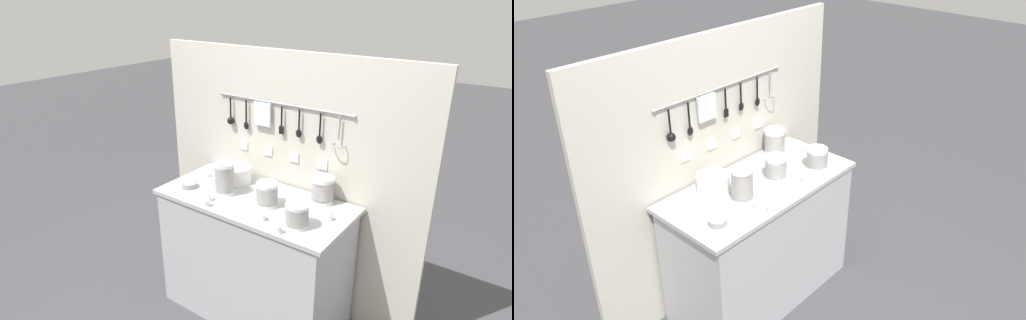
{
  "view_description": "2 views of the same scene",
  "coord_description": "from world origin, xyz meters",
  "views": [
    {
      "loc": [
        1.54,
        -2.11,
        2.28
      ],
      "look_at": [
        0.0,
        0.01,
        1.23
      ],
      "focal_mm": 30.0,
      "sensor_mm": 36.0,
      "label": 1
    },
    {
      "loc": [
        -2.04,
        -1.94,
        2.66
      ],
      "look_at": [
        0.07,
        -0.03,
        1.1
      ],
      "focal_mm": 35.0,
      "sensor_mm": 36.0,
      "label": 2
    }
  ],
  "objects": [
    {
      "name": "cup_back_left",
      "position": [
        0.38,
        -0.28,
        0.97
      ],
      "size": [
        0.04,
        0.04,
        0.05
      ],
      "color": "white",
      "rests_on": "counter"
    },
    {
      "name": "cup_edge_far",
      "position": [
        0.55,
        0.04,
        0.97
      ],
      "size": [
        0.04,
        0.04,
        0.05
      ],
      "color": "white",
      "rests_on": "counter"
    },
    {
      "name": "bowl_stack_short_front",
      "position": [
        0.4,
        0.22,
        1.04
      ],
      "size": [
        0.15,
        0.15,
        0.19
      ],
      "color": "white",
      "rests_on": "counter"
    },
    {
      "name": "cup_centre",
      "position": [
        0.24,
        0.04,
        0.97
      ],
      "size": [
        0.04,
        0.04,
        0.05
      ],
      "color": "white",
      "rests_on": "counter"
    },
    {
      "name": "ground_plane",
      "position": [
        0.0,
        0.0,
        0.0
      ],
      "size": [
        20.0,
        20.0,
        0.0
      ],
      "primitive_type": "plane",
      "color": "#424247"
    },
    {
      "name": "counter",
      "position": [
        0.0,
        0.0,
        0.47
      ],
      "size": [
        1.34,
        0.63,
        0.95
      ],
      "color": "#ADAFB5",
      "rests_on": "ground"
    },
    {
      "name": "steel_mixing_bowl",
      "position": [
        -0.49,
        -0.13,
        0.96
      ],
      "size": [
        0.11,
        0.11,
        0.04
      ],
      "color": "#93969E",
      "rests_on": "counter"
    },
    {
      "name": "cup_mid_row",
      "position": [
        0.21,
        -0.21,
        0.97
      ],
      "size": [
        0.04,
        0.04,
        0.05
      ],
      "color": "white",
      "rests_on": "counter"
    },
    {
      "name": "plate_stack",
      "position": [
        -0.27,
        0.15,
        1.01
      ],
      "size": [
        0.21,
        0.21,
        0.12
      ],
      "color": "white",
      "rests_on": "counter"
    },
    {
      "name": "bowl_stack_wide_centre",
      "position": [
        -0.21,
        -0.06,
        1.06
      ],
      "size": [
        0.14,
        0.14,
        0.23
      ],
      "color": "white",
      "rests_on": "counter"
    },
    {
      "name": "bowl_stack_nested_right",
      "position": [
        0.13,
        -0.03,
        1.03
      ],
      "size": [
        0.14,
        0.14,
        0.16
      ],
      "color": "white",
      "rests_on": "counter"
    },
    {
      "name": "back_wall",
      "position": [
        -0.0,
        0.35,
        0.96
      ],
      "size": [
        2.14,
        0.11,
        1.91
      ],
      "color": "beige",
      "rests_on": "ground"
    },
    {
      "name": "cup_front_left",
      "position": [
        -0.19,
        -0.28,
        0.97
      ],
      "size": [
        0.04,
        0.04,
        0.05
      ],
      "color": "white",
      "rests_on": "counter"
    },
    {
      "name": "cup_beside_plates",
      "position": [
        -0.23,
        -0.2,
        0.97
      ],
      "size": [
        0.04,
        0.04,
        0.05
      ],
      "color": "white",
      "rests_on": "counter"
    },
    {
      "name": "bowl_stack_tall_left",
      "position": [
        0.42,
        -0.15,
        1.02
      ],
      "size": [
        0.14,
        0.14,
        0.15
      ],
      "color": "white",
      "rests_on": "counter"
    },
    {
      "name": "cup_back_right",
      "position": [
        -0.51,
        0.09,
        0.97
      ],
      "size": [
        0.04,
        0.04,
        0.05
      ],
      "color": "white",
      "rests_on": "counter"
    }
  ]
}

